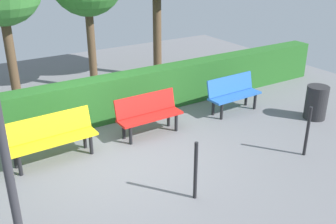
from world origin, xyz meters
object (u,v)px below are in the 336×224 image
at_px(bench_blue, 233,92).
at_px(bench_red, 148,113).
at_px(trash_bin, 316,102).
at_px(bench_yellow, 51,136).

xyz_separation_m(bench_blue, bench_red, (2.32, -0.02, 0.00)).
bearing_deg(trash_bin, bench_yellow, -13.51).
xyz_separation_m(bench_red, bench_yellow, (2.06, -0.01, 0.00)).
bearing_deg(bench_blue, bench_red, -2.60).
distance_m(bench_red, bench_yellow, 2.06).
relative_size(bench_red, trash_bin, 1.82).
height_order(bench_red, bench_yellow, same).
height_order(bench_yellow, trash_bin, bench_yellow).
bearing_deg(bench_red, trash_bin, 158.39).
relative_size(bench_red, bench_yellow, 0.86).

